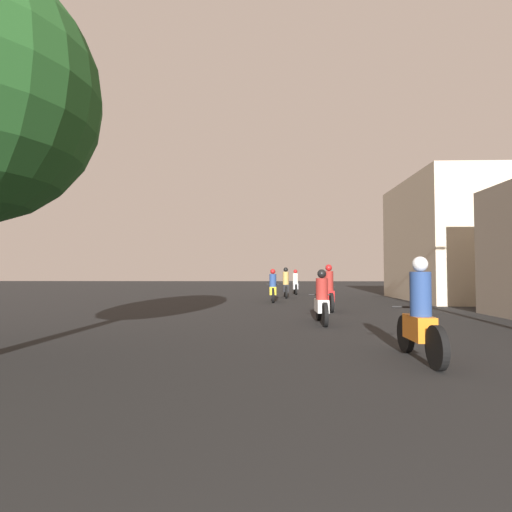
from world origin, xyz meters
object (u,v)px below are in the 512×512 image
object	(u,v)px
motorcycle_yellow	(273,289)
building_right_far	(459,240)
motorcycle_black	(286,286)
motorcycle_orange	(420,318)
motorcycle_white	(322,302)
motorcycle_silver	(295,284)
motorcycle_red	(329,292)

from	to	relation	value
motorcycle_yellow	building_right_far	bearing A→B (deg)	-0.92
motorcycle_yellow	motorcycle_black	bearing A→B (deg)	67.13
motorcycle_orange	building_right_far	size ratio (longest dim) A/B	0.27
motorcycle_orange	motorcycle_black	size ratio (longest dim) A/B	0.98
motorcycle_white	motorcycle_yellow	xyz separation A→B (m)	(-1.24, 7.74, 0.03)
motorcycle_yellow	motorcycle_silver	distance (m)	6.37
motorcycle_orange	motorcycle_silver	world-z (taller)	motorcycle_orange
motorcycle_black	motorcycle_silver	xyz separation A→B (m)	(0.73, 3.20, -0.04)
motorcycle_silver	building_right_far	distance (m)	9.42
motorcycle_white	motorcycle_red	bearing A→B (deg)	78.32
motorcycle_black	building_right_far	size ratio (longest dim) A/B	0.27
motorcycle_yellow	motorcycle_orange	bearing A→B (deg)	-89.09
motorcycle_red	motorcycle_black	bearing A→B (deg)	103.26
motorcycle_black	motorcycle_red	bearing A→B (deg)	-85.51
motorcycle_silver	motorcycle_white	bearing A→B (deg)	-100.87
motorcycle_orange	motorcycle_yellow	bearing A→B (deg)	101.13
building_right_far	motorcycle_black	bearing A→B (deg)	168.94
motorcycle_orange	building_right_far	xyz separation A→B (m)	(6.99, 13.54, 2.30)
motorcycle_orange	motorcycle_black	xyz separation A→B (m)	(-1.46, 15.19, -0.00)
motorcycle_white	building_right_far	distance (m)	12.30
motorcycle_yellow	motorcycle_silver	xyz separation A→B (m)	(1.45, 6.20, 0.00)
motorcycle_orange	motorcycle_white	xyz separation A→B (m)	(-0.95, 4.45, -0.07)
motorcycle_white	motorcycle_black	distance (m)	10.75
motorcycle_red	motorcycle_white	bearing A→B (deg)	-97.83
motorcycle_orange	building_right_far	bearing A→B (deg)	63.64
building_right_far	motorcycle_silver	bearing A→B (deg)	147.85
motorcycle_red	motorcycle_yellow	world-z (taller)	motorcycle_red
motorcycle_white	motorcycle_silver	size ratio (longest dim) A/B	0.98
motorcycle_white	motorcycle_red	world-z (taller)	motorcycle_red
motorcycle_white	building_right_far	xyz separation A→B (m)	(7.94, 9.08, 2.37)
motorcycle_orange	motorcycle_red	size ratio (longest dim) A/B	0.99
motorcycle_yellow	motorcycle_silver	world-z (taller)	motorcycle_silver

